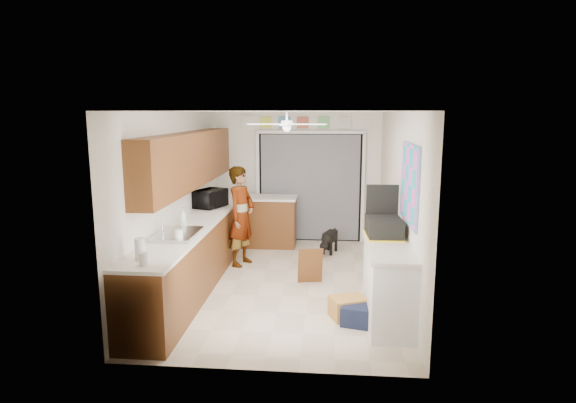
{
  "coord_description": "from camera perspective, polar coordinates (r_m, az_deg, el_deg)",
  "views": [
    {
      "loc": [
        0.63,
        -6.78,
        2.48
      ],
      "look_at": [
        0.0,
        0.4,
        1.15
      ],
      "focal_mm": 30.0,
      "sensor_mm": 36.0,
      "label": 1
    }
  ],
  "objects": [
    {
      "name": "header_frame_2",
      "position": [
        9.27,
        1.76,
        9.34
      ],
      "size": [
        0.22,
        0.02,
        0.22
      ],
      "primitive_type": "cube",
      "color": "#BA5545",
      "rests_on": "wall_back"
    },
    {
      "name": "abstract_painting",
      "position": [
        5.92,
        14.21,
        2.06
      ],
      "size": [
        0.03,
        1.15,
        0.95
      ],
      "primitive_type": "cube",
      "color": "#EF58D7",
      "rests_on": "wall_right"
    },
    {
      "name": "suitcase_lid",
      "position": [
        6.43,
        11.09,
        -0.24
      ],
      "size": [
        0.42,
        0.05,
        0.5
      ],
      "primitive_type": "cube",
      "rotation": [
        0.0,
        0.0,
        0.04
      ],
      "color": "black",
      "rests_on": "suitcase"
    },
    {
      "name": "suitcase",
      "position": [
        6.2,
        11.28,
        -3.0
      ],
      "size": [
        0.45,
        0.58,
        0.24
      ],
      "primitive_type": "cube",
      "rotation": [
        0.0,
        0.0,
        0.04
      ],
      "color": "black",
      "rests_on": "right_counter_top"
    },
    {
      "name": "peninsula_top",
      "position": [
        8.99,
        -2.28,
        0.46
      ],
      "size": [
        1.04,
        0.64,
        0.04
      ],
      "primitive_type": "cube",
      "color": "white",
      "rests_on": "peninsula_base"
    },
    {
      "name": "header_frame_0",
      "position": [
        9.34,
        -2.59,
        9.34
      ],
      "size": [
        0.22,
        0.02,
        0.22
      ],
      "primitive_type": "cube",
      "color": "#D1D547",
      "rests_on": "wall_back"
    },
    {
      "name": "door_trim_head",
      "position": [
        9.24,
        2.68,
        8.21
      ],
      "size": [
        2.1,
        0.04,
        0.06
      ],
      "primitive_type": "cube",
      "color": "white",
      "rests_on": "wall_back"
    },
    {
      "name": "curtain_panel",
      "position": [
        9.33,
        2.62,
        1.63
      ],
      "size": [
        1.9,
        0.03,
        2.05
      ],
      "primitive_type": "cube",
      "color": "slate",
      "rests_on": "wall_back"
    },
    {
      "name": "upper_cabinets",
      "position": [
        7.32,
        -11.49,
        4.91
      ],
      "size": [
        0.32,
        4.0,
        0.8
      ],
      "primitive_type": "cube",
      "color": "brown",
      "rests_on": "wall_left"
    },
    {
      "name": "wall_front",
      "position": [
        4.5,
        -3.24,
        -5.44
      ],
      "size": [
        3.2,
        0.0,
        3.2
      ],
      "primitive_type": "plane",
      "rotation": [
        -1.57,
        0.0,
        0.0
      ],
      "color": "white",
      "rests_on": "ground"
    },
    {
      "name": "door_trim_left",
      "position": [
        9.44,
        -3.58,
        1.72
      ],
      "size": [
        0.06,
        0.04,
        2.1
      ],
      "primitive_type": "cube",
      "color": "white",
      "rests_on": "wall_back"
    },
    {
      "name": "microwave",
      "position": [
        8.04,
        -9.18,
        0.36
      ],
      "size": [
        0.53,
        0.63,
        0.3
      ],
      "primitive_type": "imported",
      "rotation": [
        0.0,
        0.0,
        1.21
      ],
      "color": "black",
      "rests_on": "left_countertop"
    },
    {
      "name": "wall_back",
      "position": [
        9.39,
        1.12,
        2.92
      ],
      "size": [
        3.2,
        0.0,
        3.2
      ],
      "primitive_type": "plane",
      "rotation": [
        1.57,
        0.0,
        0.0
      ],
      "color": "white",
      "rests_on": "ground"
    },
    {
      "name": "ceiling",
      "position": [
        6.81,
        -0.3,
        10.62
      ],
      "size": [
        5.0,
        5.0,
        0.0
      ],
      "primitive_type": "plane",
      "rotation": [
        3.14,
        0.0,
        0.0
      ],
      "color": "white",
      "rests_on": "ground"
    },
    {
      "name": "faucet",
      "position": [
        6.32,
        -14.65,
        -2.98
      ],
      "size": [
        0.03,
        0.03,
        0.22
      ],
      "primitive_type": "cylinder",
      "color": "silver",
      "rests_on": "left_countertop"
    },
    {
      "name": "route66_sign",
      "position": [
        9.39,
        -4.74,
        9.32
      ],
      "size": [
        0.22,
        0.02,
        0.26
      ],
      "primitive_type": "cube",
      "color": "silver",
      "rests_on": "wall_back"
    },
    {
      "name": "sink_basin",
      "position": [
        6.28,
        -12.98,
        -3.88
      ],
      "size": [
        0.5,
        0.76,
        0.06
      ],
      "primitive_type": "cube",
      "color": "silver",
      "rests_on": "left_countertop"
    },
    {
      "name": "wall_left",
      "position": [
        7.25,
        -12.99,
        0.41
      ],
      "size": [
        0.0,
        5.0,
        5.0
      ],
      "primitive_type": "plane",
      "rotation": [
        1.57,
        0.0,
        1.57
      ],
      "color": "white",
      "rests_on": "ground"
    },
    {
      "name": "paper_towel_roll",
      "position": [
        5.37,
        -17.15,
        -5.4
      ],
      "size": [
        0.14,
        0.14,
        0.24
      ],
      "primitive_type": "cylinder",
      "rotation": [
        0.0,
        0.0,
        -0.4
      ],
      "color": "white",
      "rests_on": "left_countertop"
    },
    {
      "name": "ceiling_fan",
      "position": [
        7.01,
        -0.14,
        9.14
      ],
      "size": [
        1.14,
        1.14,
        0.24
      ],
      "primitive_type": "cube",
      "color": "white",
      "rests_on": "ceiling"
    },
    {
      "name": "jar_a",
      "position": [
        6.03,
        -12.82,
        -3.91
      ],
      "size": [
        0.13,
        0.13,
        0.14
      ],
      "primitive_type": "cylinder",
      "rotation": [
        0.0,
        0.0,
        -0.39
      ],
      "color": "silver",
      "rests_on": "left_countertop"
    },
    {
      "name": "left_countertop",
      "position": [
        7.22,
        -10.54,
        -2.21
      ],
      "size": [
        0.62,
        4.8,
        0.04
      ],
      "primitive_type": "cube",
      "color": "white",
      "rests_on": "left_base_cabinets"
    },
    {
      "name": "floor",
      "position": [
        7.25,
        -0.28,
        -9.55
      ],
      "size": [
        5.0,
        5.0,
        0.0
      ],
      "primitive_type": "plane",
      "color": "beige",
      "rests_on": "ground"
    },
    {
      "name": "right_counter_top",
      "position": [
        5.84,
        11.86,
        -5.28
      ],
      "size": [
        0.54,
        1.44,
        0.04
      ],
      "primitive_type": "cube",
      "color": "white",
      "rests_on": "right_counter_base"
    },
    {
      "name": "header_frame_4",
      "position": [
        9.26,
        6.77,
        9.27
      ],
      "size": [
        0.22,
        0.02,
        0.22
      ],
      "primitive_type": "cube",
      "color": "beige",
      "rests_on": "wall_back"
    },
    {
      "name": "peninsula_base",
      "position": [
        9.09,
        -2.26,
        -2.46
      ],
      "size": [
        1.0,
        0.6,
        0.9
      ],
      "primitive_type": "cube",
      "color": "brown",
      "rests_on": "floor"
    },
    {
      "name": "suitcase_rim",
      "position": [
        6.22,
        11.25,
        -3.99
      ],
      "size": [
        0.46,
        0.6,
        0.02
      ],
      "primitive_type": "cube",
      "rotation": [
        0.0,
        0.0,
        0.04
      ],
      "color": "yellow",
      "rests_on": "suitcase"
    },
    {
      "name": "man",
      "position": [
        7.9,
        -5.56,
        -1.74
      ],
      "size": [
        0.58,
        0.7,
        1.64
      ],
      "primitive_type": "imported",
      "rotation": [
        0.0,
        0.0,
        1.21
      ],
      "color": "white",
      "rests_on": "floor"
    },
    {
      "name": "cardboard_box",
      "position": [
        6.09,
        7.13,
        -12.35
      ],
      "size": [
        0.5,
        0.44,
        0.26
      ],
      "primitive_type": "cube",
      "rotation": [
        0.0,
        0.0,
        0.38
      ],
      "color": "#B28737",
      "rests_on": "floor"
    },
    {
      "name": "wall_right",
      "position": [
        6.96,
        12.94,
        0.0
      ],
      "size": [
        0.0,
        5.0,
        5.0
      ],
      "primitive_type": "plane",
      "rotation": [
        1.57,
        0.0,
        -1.57
      ],
      "color": "white",
      "rests_on": "ground"
    },
    {
      "name": "dog",
      "position": [
        8.68,
        4.99,
        -4.68
      ],
      "size": [
        0.41,
        0.61,
        0.44
      ],
      "primitive_type": "cube",
      "rotation": [
        0.0,
        0.0,
        -0.34
      ],
      "color": "black",
      "rests_on": "floor"
    },
    {
      "name": "left_base_cabinets",
      "position": [
        7.34,
        -10.49,
        -5.79
      ],
      "size": [
        0.6,
        4.8,
        0.9
      ],
      "primitive_type": "cube",
      "color": "brown",
      "rests_on": "floor"
    },
    {
      "name": "back_opening_recess",
      "position": [
        9.37,
        2.63,
        1.67
      ],
      "size": [
        2.0,
        0.06,
        2.1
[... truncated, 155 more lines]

